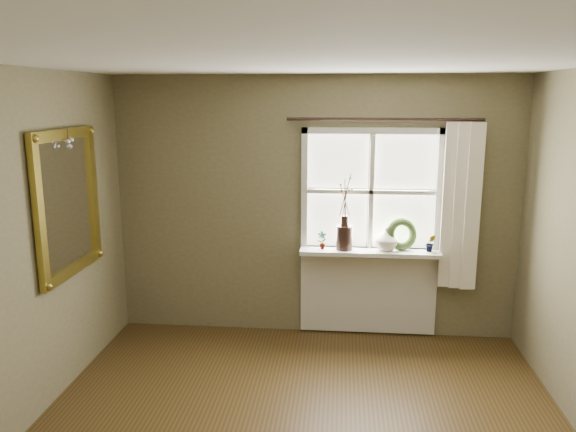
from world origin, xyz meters
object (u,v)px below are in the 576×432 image
(dark_jug, at_px, (344,238))
(cream_vase, at_px, (386,239))
(gilt_mirror, at_px, (68,202))
(wreath, at_px, (401,238))

(dark_jug, relative_size, cream_vase, 1.05)
(dark_jug, xyz_separation_m, gilt_mirror, (-2.26, -1.03, 0.50))
(dark_jug, distance_m, cream_vase, 0.41)
(dark_jug, bearing_deg, cream_vase, 0.00)
(dark_jug, relative_size, gilt_mirror, 0.20)
(wreath, height_order, gilt_mirror, gilt_mirror)
(gilt_mirror, bearing_deg, cream_vase, 21.10)
(dark_jug, height_order, cream_vase, dark_jug)
(cream_vase, xyz_separation_m, gilt_mirror, (-2.67, -1.03, 0.51))
(gilt_mirror, bearing_deg, wreath, 20.80)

